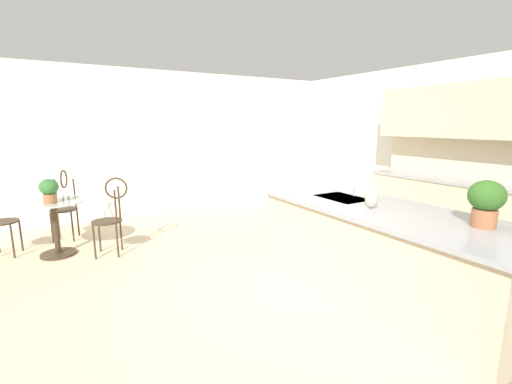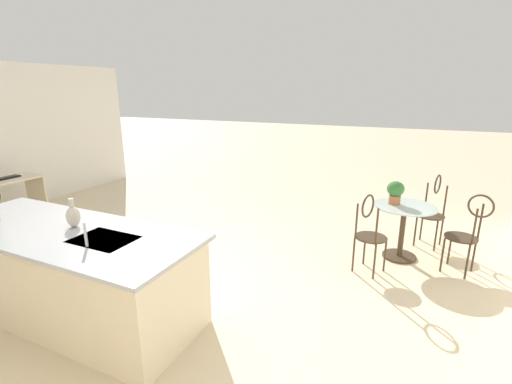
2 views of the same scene
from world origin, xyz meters
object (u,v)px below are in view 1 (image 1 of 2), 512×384
(chair_toward_desk, at_px, (111,213))
(vase_on_counter, at_px, (372,197))
(chair_by_island, at_px, (64,201))
(potted_plant_on_table, at_px, (49,189))
(potted_plant_counter_far, at_px, (486,201))
(bistro_table, at_px, (55,223))

(chair_toward_desk, relative_size, vase_on_counter, 3.62)
(chair_by_island, distance_m, potted_plant_on_table, 0.95)
(chair_toward_desk, distance_m, potted_plant_counter_far, 4.17)
(vase_on_counter, bearing_deg, potted_plant_counter_far, 16.58)
(bistro_table, height_order, chair_by_island, chair_by_island)
(bistro_table, distance_m, potted_plant_counter_far, 4.84)
(potted_plant_on_table, height_order, potted_plant_counter_far, potted_plant_counter_far)
(bistro_table, xyz_separation_m, chair_toward_desk, (0.35, 0.64, 0.13))
(bistro_table, distance_m, chair_toward_desk, 0.74)
(potted_plant_on_table, bearing_deg, potted_plant_counter_far, 39.32)
(potted_plant_counter_far, bearing_deg, potted_plant_on_table, -140.68)
(chair_toward_desk, xyz_separation_m, potted_plant_on_table, (-0.21, -0.67, 0.34))
(potted_plant_counter_far, height_order, vase_on_counter, potted_plant_counter_far)
(chair_by_island, relative_size, chair_toward_desk, 1.00)
(chair_by_island, xyz_separation_m, chair_toward_desk, (1.08, 0.50, 0.00))
(bistro_table, height_order, chair_toward_desk, chair_toward_desk)
(chair_by_island, bearing_deg, vase_on_counter, 35.16)
(chair_by_island, xyz_separation_m, potted_plant_on_table, (0.87, -0.17, 0.34))
(bistro_table, distance_m, vase_on_counter, 3.97)
(potted_plant_counter_far, distance_m, vase_on_counter, 0.95)
(chair_by_island, relative_size, potted_plant_on_table, 3.36)
(bistro_table, height_order, vase_on_counter, vase_on_counter)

